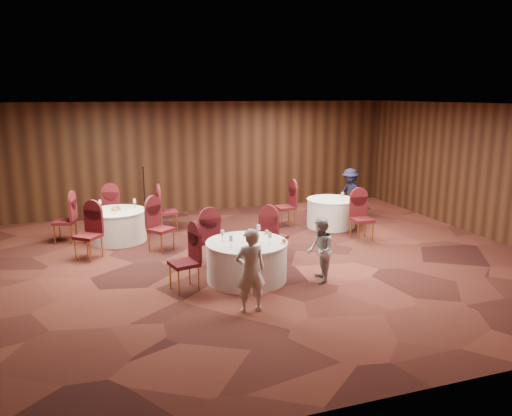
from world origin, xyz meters
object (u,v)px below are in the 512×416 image
object	(u,v)px
table_main	(247,261)
woman_b	(320,250)
man_c	(350,193)
table_right	(331,213)
table_left	(117,225)
mic_stand	(145,207)
woman_a	(250,270)

from	to	relation	value
table_main	woman_b	world-z (taller)	woman_b
man_c	table_right	bearing A→B (deg)	-67.57
woman_b	man_c	xyz separation A→B (m)	(3.00, 4.26, 0.09)
table_left	man_c	size ratio (longest dim) A/B	0.99
table_right	mic_stand	bearing A→B (deg)	157.21
woman_a	woman_b	bearing A→B (deg)	-152.99
table_main	table_right	bearing A→B (deg)	42.14
table_right	woman_a	world-z (taller)	woman_a
mic_stand	woman_a	size ratio (longest dim) A/B	1.11
table_left	mic_stand	distance (m)	1.69
table_main	mic_stand	size ratio (longest dim) A/B	0.99
table_main	table_right	distance (m)	4.41
mic_stand	woman_b	bearing A→B (deg)	-64.63
woman_a	table_right	bearing A→B (deg)	-130.13
woman_b	man_c	distance (m)	5.21
table_right	mic_stand	world-z (taller)	mic_stand
mic_stand	woman_a	bearing A→B (deg)	-81.40
table_left	man_c	world-z (taller)	man_c
woman_a	woman_b	size ratio (longest dim) A/B	1.14
woman_b	table_main	bearing A→B (deg)	-94.76
table_right	woman_b	bearing A→B (deg)	-120.09
table_right	woman_b	world-z (taller)	woman_b
table_left	woman_a	size ratio (longest dim) A/B	1.00
woman_a	woman_b	xyz separation A→B (m)	(1.62, 0.82, -0.08)
mic_stand	man_c	xyz separation A→B (m)	(5.56, -1.14, 0.25)
mic_stand	woman_b	world-z (taller)	mic_stand
woman_b	man_c	bearing A→B (deg)	162.75
woman_a	man_c	size ratio (longest dim) A/B	0.99
table_main	table_right	xyz separation A→B (m)	(3.27, 2.96, -0.00)
table_right	woman_a	xyz separation A→B (m)	(-3.64, -4.30, 0.31)
table_right	mic_stand	xyz separation A→B (m)	(-4.58, 1.92, 0.07)
table_main	woman_b	bearing A→B (deg)	-22.66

